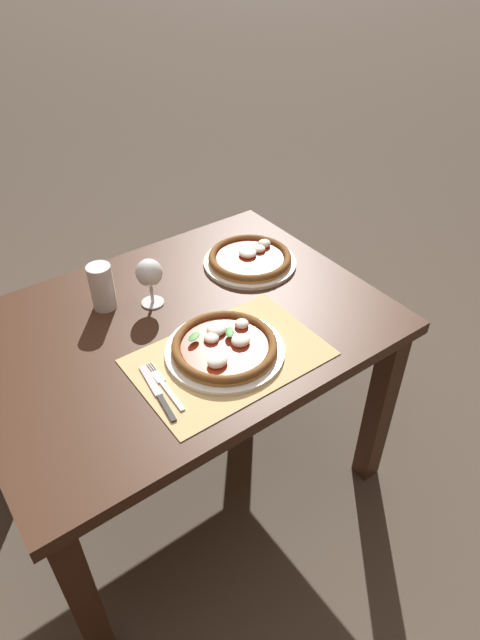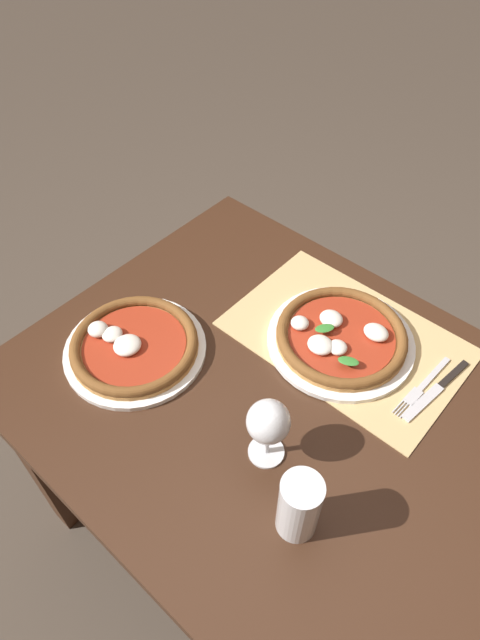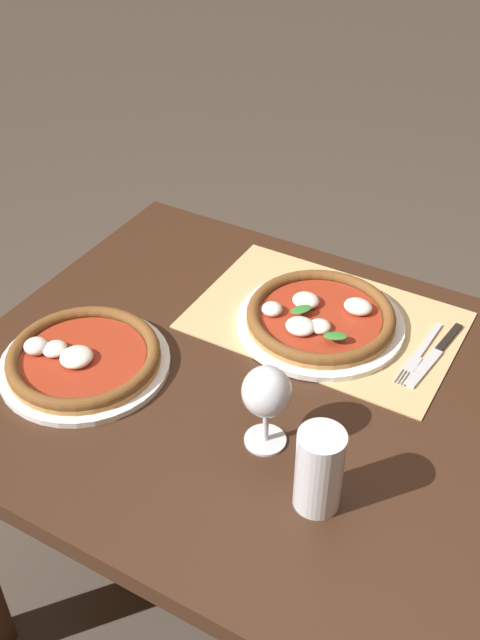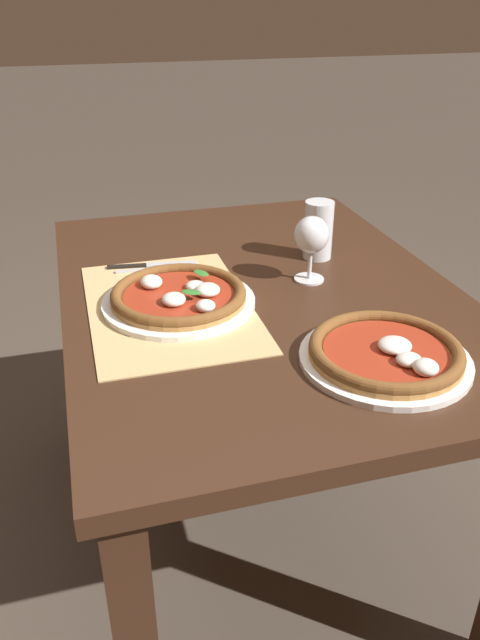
# 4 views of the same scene
# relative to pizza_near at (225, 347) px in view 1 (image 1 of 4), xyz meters

# --- Properties ---
(ground_plane) EXTENTS (24.00, 24.00, 0.00)m
(ground_plane) POSITION_rel_pizza_near_xyz_m (-0.03, 0.19, -0.76)
(ground_plane) COLOR #473D33
(dining_table) EXTENTS (1.19, 0.88, 0.74)m
(dining_table) POSITION_rel_pizza_near_xyz_m (-0.03, 0.19, -0.13)
(dining_table) COLOR #382114
(dining_table) RESTS_ON ground
(paper_placemat) EXTENTS (0.51, 0.34, 0.00)m
(paper_placemat) POSITION_rel_pizza_near_xyz_m (-0.00, -0.02, -0.02)
(paper_placemat) COLOR tan
(paper_placemat) RESTS_ON dining_table
(pizza_near) EXTENTS (0.33, 0.33, 0.05)m
(pizza_near) POSITION_rel_pizza_near_xyz_m (0.00, 0.00, 0.00)
(pizza_near) COLOR white
(pizza_near) RESTS_ON paper_placemat
(pizza_far) EXTENTS (0.31, 0.31, 0.05)m
(pizza_far) POSITION_rel_pizza_near_xyz_m (0.33, 0.32, -0.00)
(pizza_far) COLOR white
(pizza_far) RESTS_ON dining_table
(wine_glass) EXTENTS (0.08, 0.08, 0.16)m
(wine_glass) POSITION_rel_pizza_near_xyz_m (-0.05, 0.32, 0.08)
(wine_glass) COLOR silver
(wine_glass) RESTS_ON dining_table
(pint_glass) EXTENTS (0.07, 0.07, 0.15)m
(pint_glass) POSITION_rel_pizza_near_xyz_m (-0.17, 0.39, 0.05)
(pint_glass) COLOR silver
(pint_glass) RESTS_ON dining_table
(fork) EXTENTS (0.03, 0.20, 0.00)m
(fork) POSITION_rel_pizza_near_xyz_m (-0.20, -0.01, -0.02)
(fork) COLOR #B7B7BC
(fork) RESTS_ON paper_placemat
(knife) EXTENTS (0.04, 0.22, 0.01)m
(knife) POSITION_rel_pizza_near_xyz_m (-0.22, -0.03, -0.02)
(knife) COLOR black
(knife) RESTS_ON paper_placemat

